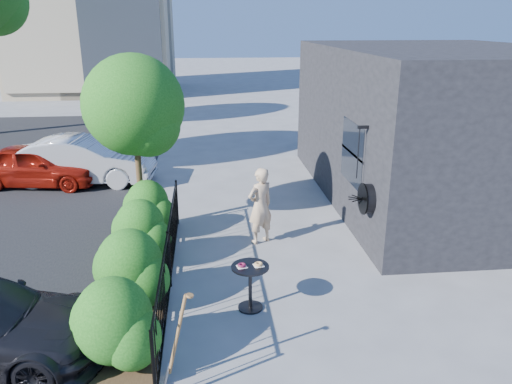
{
  "coord_description": "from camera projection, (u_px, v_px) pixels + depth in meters",
  "views": [
    {
      "loc": [
        -0.76,
        -8.22,
        4.62
      ],
      "look_at": [
        0.25,
        1.68,
        1.2
      ],
      "focal_mm": 35.0,
      "sensor_mm": 36.0,
      "label": 1
    }
  ],
  "objects": [
    {
      "name": "planting_bed",
      "position": [
        132.0,
        286.0,
        9.08
      ],
      "size": [
        1.3,
        6.0,
        0.08
      ],
      "primitive_type": "cube",
      "color": "#382616",
      "rests_on": "ground"
    },
    {
      "name": "woman",
      "position": [
        260.0,
        206.0,
        10.73
      ],
      "size": [
        0.74,
        0.67,
        1.7
      ],
      "primitive_type": "imported",
      "rotation": [
        0.0,
        0.0,
        3.69
      ],
      "color": "tan",
      "rests_on": "ground"
    },
    {
      "name": "ground",
      "position": [
        252.0,
        282.0,
        9.31
      ],
      "size": [
        120.0,
        120.0,
        0.0
      ],
      "primitive_type": "plane",
      "color": "gray",
      "rests_on": "ground"
    },
    {
      "name": "patio_tree",
      "position": [
        137.0,
        111.0,
        10.79
      ],
      "size": [
        2.2,
        2.2,
        3.94
      ],
      "color": "#3F2B19",
      "rests_on": "ground"
    },
    {
      "name": "shop_building",
      "position": [
        439.0,
        124.0,
        13.42
      ],
      "size": [
        6.22,
        9.0,
        4.0
      ],
      "color": "black",
      "rests_on": "ground"
    },
    {
      "name": "fence",
      "position": [
        169.0,
        259.0,
        8.98
      ],
      "size": [
        0.05,
        6.05,
        1.1
      ],
      "color": "black",
      "rests_on": "ground"
    },
    {
      "name": "cafe_table",
      "position": [
        250.0,
        279.0,
        8.29
      ],
      "size": [
        0.63,
        0.63,
        0.85
      ],
      "rotation": [
        0.0,
        0.0,
        0.24
      ],
      "color": "black",
      "rests_on": "ground"
    },
    {
      "name": "car_silver",
      "position": [
        82.0,
        160.0,
        14.8
      ],
      "size": [
        4.37,
        1.92,
        1.4
      ],
      "primitive_type": "imported",
      "rotation": [
        0.0,
        0.0,
        1.46
      ],
      "color": "silver",
      "rests_on": "ground"
    },
    {
      "name": "shrubs",
      "position": [
        135.0,
        251.0,
        8.97
      ],
      "size": [
        1.1,
        5.6,
        1.24
      ],
      "color": "#175212",
      "rests_on": "ground"
    },
    {
      "name": "car_red",
      "position": [
        37.0,
        165.0,
        14.59
      ],
      "size": [
        3.84,
        2.0,
        1.25
      ],
      "primitive_type": "imported",
      "rotation": [
        0.0,
        0.0,
        1.42
      ],
      "color": "maroon",
      "rests_on": "ground"
    },
    {
      "name": "shovel",
      "position": [
        175.0,
        343.0,
        6.57
      ],
      "size": [
        0.45,
        0.18,
        1.35
      ],
      "color": "brown",
      "rests_on": "ground"
    }
  ]
}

